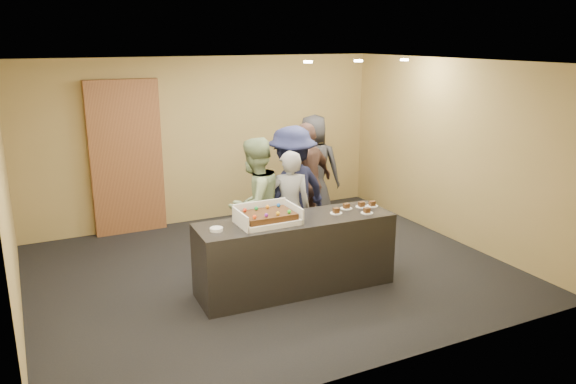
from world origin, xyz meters
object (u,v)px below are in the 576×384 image
Objects in this scene: person_server_grey at (289,208)px; person_navy_man at (292,192)px; sheet_cake at (268,215)px; person_dark_suit at (313,169)px; person_brown_extra at (307,182)px; storage_cabinet at (126,158)px; cake_box at (267,219)px; person_sage_man at (255,205)px; plate_stack at (216,229)px; serving_counter at (295,254)px.

person_navy_man reaches higher than person_server_grey.
person_dark_suit is at bearing 50.69° from sheet_cake.
person_navy_man reaches higher than person_brown_extra.
storage_cabinet is at bearing -62.63° from person_navy_man.
storage_cabinet is 3.21m from sheet_cake.
storage_cabinet reaches higher than cake_box.
person_navy_man reaches higher than person_dark_suit.
person_sage_man is at bearing 2.71° from person_navy_man.
cake_box reaches higher than plate_stack.
storage_cabinet is 3.99× the size of sheet_cake.
person_navy_man is at bearing -47.71° from storage_cabinet.
serving_counter is 0.62m from cake_box.
person_server_grey is 0.86× the size of person_navy_man.
person_dark_suit is (1.47, 2.23, 0.45)m from serving_counter.
serving_counter is at bearing 50.62° from person_navy_man.
person_brown_extra is 0.92m from person_dark_suit.
storage_cabinet is at bearing 97.41° from plate_stack.
person_sage_man is (-0.18, 0.81, 0.43)m from serving_counter.
person_sage_man is 0.68m from person_navy_man.
person_server_grey is at bearing 86.40° from person_dark_suit.
serving_counter is at bearing -65.57° from storage_cabinet.
person_server_grey is (0.65, 0.74, -0.21)m from sheet_cake.
sheet_cake is at bearing -90.95° from cake_box.
person_dark_suit is at bearing -109.21° from person_server_grey.
storage_cabinet reaches higher than person_brown_extra.
person_brown_extra is (2.33, -1.56, -0.30)m from storage_cabinet.
person_dark_suit is at bearing -15.80° from storage_cabinet.
person_sage_man is (1.20, -2.23, -0.31)m from storage_cabinet.
person_navy_man reaches higher than cake_box.
person_sage_man is (0.18, 0.78, -0.06)m from cake_box.
person_brown_extra is at bearing -33.92° from storage_cabinet.
cake_box is 0.97m from person_server_grey.
person_sage_man is at bearing 44.74° from plate_stack.
storage_cabinet is 2.97m from person_dark_suit.
plate_stack is at bearing 48.69° from person_server_grey.
sheet_cake is 0.63m from plate_stack.
person_server_grey is (1.66, -2.30, -0.41)m from storage_cabinet.
sheet_cake is at bearing 67.81° from person_server_grey.
person_sage_man is 2.18m from person_dark_suit.
plate_stack is 0.09× the size of person_server_grey.
person_brown_extra is at bearing -151.38° from person_navy_man.
person_sage_man is at bearing 10.16° from person_server_grey.
person_sage_man is at bearing 105.23° from serving_counter.
person_dark_suit reaches higher than sheet_cake.
cake_box reaches higher than sheet_cake.
person_server_grey is 0.88× the size of person_dark_suit.
cake_box is at bearing 89.05° from sheet_cake.
person_navy_man reaches higher than plate_stack.
cake_box is at bearing 66.81° from person_server_grey.
plate_stack is 0.08× the size of person_dark_suit.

